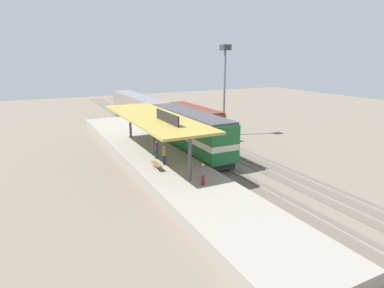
% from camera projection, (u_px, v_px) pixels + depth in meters
% --- Properties ---
extents(ground_plane, '(120.00, 120.00, 0.00)m').
position_uv_depth(ground_plane, '(212.00, 154.00, 35.42)').
color(ground_plane, '#706656').
extents(track_near, '(3.20, 110.00, 0.16)m').
position_uv_depth(track_near, '(195.00, 156.00, 34.54)').
color(track_near, '#5F5649').
rests_on(track_near, ground).
extents(track_far, '(3.20, 110.00, 0.16)m').
position_uv_depth(track_far, '(232.00, 151.00, 36.54)').
color(track_far, '#5F5649').
rests_on(track_far, ground).
extents(platform, '(6.00, 44.00, 0.90)m').
position_uv_depth(platform, '(154.00, 158.00, 32.43)').
color(platform, gray).
rests_on(platform, ground).
extents(station_canopy, '(5.20, 18.00, 4.70)m').
position_uv_depth(station_canopy, '(153.00, 118.00, 31.29)').
color(station_canopy, '#47474C').
rests_on(station_canopy, platform).
extents(platform_bench, '(0.44, 1.70, 0.50)m').
position_uv_depth(platform_bench, '(156.00, 164.00, 27.82)').
color(platform_bench, '#333338').
rests_on(platform_bench, platform).
extents(locomotive, '(2.93, 14.43, 4.44)m').
position_uv_depth(locomotive, '(190.00, 132.00, 34.98)').
color(locomotive, '#28282D').
rests_on(locomotive, track_near).
extents(passenger_carriage_single, '(2.90, 20.00, 4.24)m').
position_uv_depth(passenger_carriage_single, '(139.00, 109.00, 50.53)').
color(passenger_carriage_single, '#28282D').
rests_on(passenger_carriage_single, track_near).
extents(freight_car, '(2.80, 12.00, 3.54)m').
position_uv_depth(freight_car, '(193.00, 120.00, 44.23)').
color(freight_car, '#28282D').
rests_on(freight_car, track_far).
extents(light_mast, '(1.10, 1.10, 11.70)m').
position_uv_depth(light_mast, '(225.00, 71.00, 41.70)').
color(light_mast, slate).
rests_on(light_mast, ground).
extents(person_waiting, '(0.34, 0.34, 1.71)m').
position_uv_depth(person_waiting, '(156.00, 149.00, 30.60)').
color(person_waiting, '#23603D').
rests_on(person_waiting, platform).
extents(person_walking, '(0.34, 0.34, 1.71)m').
position_uv_depth(person_walking, '(164.00, 154.00, 28.86)').
color(person_walking, navy).
rests_on(person_walking, platform).
extents(person_boarding, '(0.34, 0.34, 1.71)m').
position_uv_depth(person_boarding, '(203.00, 173.00, 24.24)').
color(person_boarding, maroon).
rests_on(person_boarding, platform).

